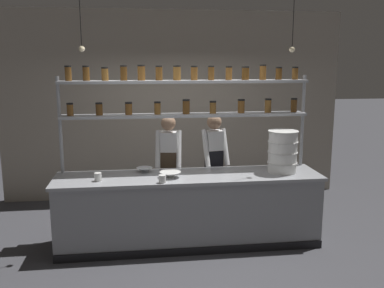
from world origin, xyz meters
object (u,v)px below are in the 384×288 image
container_stack (283,152)px  prep_bowl_center_front (170,175)px  serving_cup_front (162,179)px  chef_center (214,163)px  spice_shelf_unit (186,99)px  chef_left (169,165)px  prep_bowl_near_left (144,170)px  serving_cup_by_board (98,177)px

container_stack → prep_bowl_center_front: (-1.47, -0.07, -0.24)m
container_stack → serving_cup_front: 1.62m
container_stack → serving_cup_front: bearing=-169.4°
chef_center → prep_bowl_center_front: (-0.68, -0.67, 0.03)m
container_stack → prep_bowl_center_front: size_ratio=2.05×
spice_shelf_unit → container_stack: bearing=-15.6°
chef_left → prep_bowl_near_left: size_ratio=7.53×
spice_shelf_unit → chef_center: (0.43, 0.25, -0.93)m
serving_cup_by_board → serving_cup_front: bearing=-13.0°
chef_center → prep_bowl_near_left: 1.05m
container_stack → chef_left: bearing=157.0°
spice_shelf_unit → container_stack: spice_shelf_unit is taller
chef_left → chef_center: size_ratio=1.00×
prep_bowl_near_left → serving_cup_front: size_ratio=2.24×
chef_left → serving_cup_by_board: (-0.91, -0.73, 0.05)m
chef_left → container_stack: bearing=-14.9°
spice_shelf_unit → serving_cup_front: spice_shelf_unit is taller
serving_cup_by_board → prep_bowl_center_front: bearing=3.0°
prep_bowl_near_left → prep_bowl_center_front: prep_bowl_center_front is taller
prep_bowl_near_left → serving_cup_by_board: (-0.57, -0.36, 0.02)m
chef_left → container_stack: 1.58m
spice_shelf_unit → prep_bowl_near_left: bearing=-169.5°
container_stack → prep_bowl_near_left: size_ratio=2.57×
chef_center → prep_bowl_near_left: (-0.99, -0.36, 0.03)m
container_stack → serving_cup_by_board: (-2.34, -0.12, -0.22)m
chef_center → prep_bowl_near_left: size_ratio=7.57×
serving_cup_front → prep_bowl_center_front: bearing=63.3°
chef_left → container_stack: chef_left is taller
prep_bowl_center_front → serving_cup_by_board: size_ratio=2.60×
container_stack → chef_center: bearing=143.0°
prep_bowl_near_left → serving_cup_front: serving_cup_front is taller
container_stack → prep_bowl_near_left: 1.81m
spice_shelf_unit → prep_bowl_center_front: (-0.25, -0.41, -0.90)m
container_stack → prep_bowl_near_left: bearing=172.4°
serving_cup_by_board → chef_left: bearing=38.5°
prep_bowl_near_left → prep_bowl_center_front: (0.31, -0.31, 0.01)m
spice_shelf_unit → container_stack: 1.43m
chef_center → container_stack: bearing=-48.6°
chef_left → spice_shelf_unit: bearing=-43.6°
serving_cup_by_board → prep_bowl_near_left: bearing=32.1°
serving_cup_by_board → chef_center: bearing=24.7°
chef_left → prep_bowl_center_front: chef_left is taller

